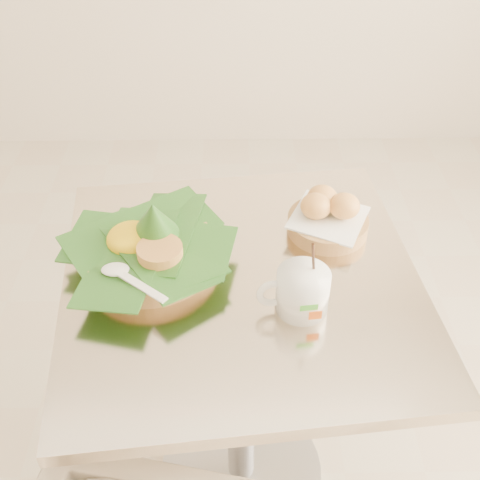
{
  "coord_description": "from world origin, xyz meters",
  "views": [
    {
      "loc": [
        0.15,
        -0.85,
        1.57
      ],
      "look_at": [
        0.16,
        0.04,
        0.82
      ],
      "focal_mm": 45.0,
      "sensor_mm": 36.0,
      "label": 1
    }
  ],
  "objects_px": {
    "cafe_table": "(241,349)",
    "rice_basket": "(149,245)",
    "bread_basket": "(328,216)",
    "coffee_mug": "(301,290)"
  },
  "relations": [
    {
      "from": "rice_basket",
      "to": "coffee_mug",
      "type": "relative_size",
      "value": 1.99
    },
    {
      "from": "cafe_table",
      "to": "bread_basket",
      "type": "xyz_separation_m",
      "value": [
        0.19,
        0.15,
        0.26
      ]
    },
    {
      "from": "coffee_mug",
      "to": "rice_basket",
      "type": "bearing_deg",
      "value": 155.59
    },
    {
      "from": "cafe_table",
      "to": "coffee_mug",
      "type": "relative_size",
      "value": 4.54
    },
    {
      "from": "bread_basket",
      "to": "cafe_table",
      "type": "bearing_deg",
      "value": -141.57
    },
    {
      "from": "bread_basket",
      "to": "coffee_mug",
      "type": "relative_size",
      "value": 1.15
    },
    {
      "from": "cafe_table",
      "to": "bread_basket",
      "type": "height_order",
      "value": "bread_basket"
    },
    {
      "from": "cafe_table",
      "to": "rice_basket",
      "type": "height_order",
      "value": "rice_basket"
    },
    {
      "from": "coffee_mug",
      "to": "cafe_table",
      "type": "bearing_deg",
      "value": 141.68
    },
    {
      "from": "cafe_table",
      "to": "rice_basket",
      "type": "distance_m",
      "value": 0.33
    }
  ]
}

